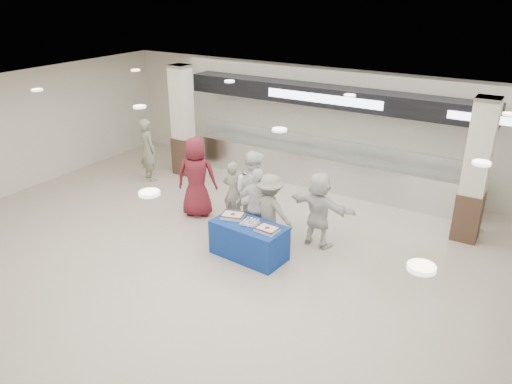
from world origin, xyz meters
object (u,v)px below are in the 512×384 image
Objects in this scene: sheet_cake_left at (233,215)px; civilian_maroon at (197,177)px; soldier_bg at (148,150)px; civilian_white at (319,210)px; chef_tall at (253,192)px; chef_short at (258,206)px; soldier_b at (270,211)px; soldier_a at (233,192)px; display_table at (249,240)px; cupcake_tray at (250,222)px; sheet_cake_right at (267,229)px.

civilian_maroon is (-1.71, 0.99, 0.19)m from sheet_cake_left.
civilian_white is at bearing -169.58° from soldier_bg.
chef_tall reaches higher than soldier_bg.
chef_short is 1.04× the size of soldier_b.
chef_short is at bearing 32.09° from civilian_white.
chef_tall is 1.13× the size of chef_short.
civilian_maroon reaches higher than sheet_cake_left.
soldier_a is 0.92× the size of soldier_b.
display_table is 1.31m from chef_tall.
soldier_bg reaches higher than soldier_a.
chef_short is (-0.18, 0.61, 0.08)m from cupcake_tray.
sheet_cake_right is 0.95m from chef_short.
soldier_b is (0.12, 0.62, 0.04)m from cupcake_tray.
soldier_b is at bearing 38.75° from civilian_white.
soldier_a is 0.90× the size of civilian_white.
soldier_a is at bearing -5.60° from chef_tall.
civilian_white reaches higher than display_table.
soldier_bg is (-5.28, 2.30, 0.11)m from sheet_cake_right.
display_table is at bearing 132.83° from soldier_a.
sheet_cake_right is at bearing 120.19° from soldier_b.
civilian_maroon reaches higher than chef_short.
soldier_bg is at bearing 156.46° from sheet_cake_right.
chef_short reaches higher than sheet_cake_left.
soldier_a is 1.44m from soldier_b.
display_table is 0.80× the size of chef_tall.
cupcake_tray is at bearing 70.92° from display_table.
chef_short is at bearing 132.09° from sheet_cake_right.
soldier_b is (0.13, 0.65, 0.45)m from display_table.
sheet_cake_right is 1.51m from chef_tall.
civilian_maroon is 1.09× the size of soldier_bg.
display_table is 2.85× the size of sheet_cake_left.
civilian_maroon is 1.31× the size of soldier_a.
chef_short is at bearing 106.01° from cupcake_tray.
chef_short is 0.95× the size of soldier_bg.
soldier_a is (-1.19, 1.21, 0.38)m from display_table.
soldier_bg reaches higher than sheet_cake_right.
soldier_b reaches higher than soldier_a.
sheet_cake_left is at bearing 173.86° from display_table.
soldier_b is at bearing 165.25° from chef_short.
soldier_bg is (-3.62, 1.03, 0.15)m from soldier_a.
civilian_white reaches higher than sheet_cake_right.
chef_tall reaches higher than display_table.
soldier_a is 2.20m from civilian_white.
soldier_bg reaches higher than cupcake_tray.
soldier_bg reaches higher than chef_short.
chef_short is 1.31m from civilian_white.
civilian_maroon is 1.17× the size of civilian_white.
chef_short is (-0.16, 0.64, 0.49)m from display_table.
soldier_b is at bearing 158.50° from chef_tall.
civilian_maroon is at bearing 176.77° from soldier_bg.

